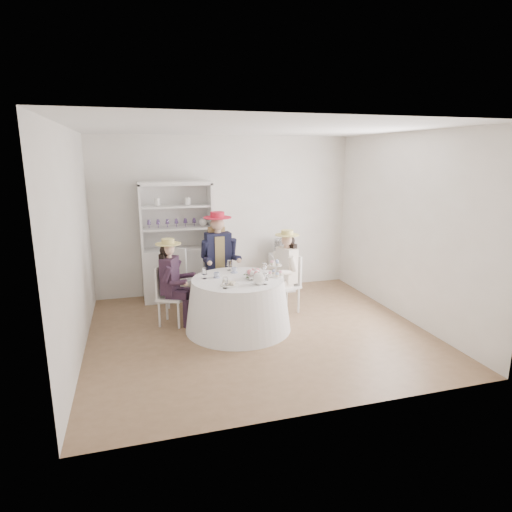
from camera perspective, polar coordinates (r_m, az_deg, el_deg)
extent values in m
plane|color=brown|center=(6.00, 0.27, -10.02)|extent=(4.50, 4.50, 0.00)
plane|color=white|center=(5.52, 0.30, 16.67)|extent=(4.50, 4.50, 0.00)
plane|color=silver|center=(7.52, -4.03, 5.44)|extent=(4.50, 0.00, 4.50)
plane|color=silver|center=(3.78, 8.86, -2.63)|extent=(4.50, 0.00, 4.50)
plane|color=silver|center=(5.43, -23.15, 1.33)|extent=(0.00, 4.50, 4.50)
plane|color=silver|center=(6.59, 19.44, 3.60)|extent=(0.00, 4.50, 4.50)
cone|color=white|center=(5.98, -2.41, -6.48)|extent=(1.47, 1.47, 0.71)
cylinder|color=white|center=(5.86, -2.44, -3.13)|extent=(1.27, 1.27, 0.02)
cube|color=silver|center=(7.30, -10.28, -2.32)|extent=(1.22, 0.61, 0.87)
cube|color=silver|center=(7.30, -10.76, 5.43)|extent=(1.15, 0.22, 1.07)
cube|color=silver|center=(7.05, -10.79, 9.52)|extent=(1.22, 0.61, 0.06)
cube|color=silver|center=(7.07, -15.15, 4.96)|extent=(0.11, 0.44, 1.07)
cube|color=silver|center=(7.18, -6.12, 5.46)|extent=(0.11, 0.44, 1.07)
cube|color=silver|center=(7.13, -10.54, 3.69)|extent=(1.13, 0.55, 0.03)
cube|color=silver|center=(7.08, -10.66, 6.55)|extent=(1.13, 0.55, 0.03)
sphere|color=white|center=(7.18, -7.09, 4.50)|extent=(0.14, 0.14, 0.14)
cube|color=silver|center=(7.70, 3.47, -2.18)|extent=(0.44, 0.44, 0.65)
cylinder|color=black|center=(7.59, 3.52, 1.19)|extent=(0.34, 0.34, 0.28)
cube|color=silver|center=(6.23, -11.15, -5.46)|extent=(0.47, 0.47, 0.04)
cylinder|color=silver|center=(6.12, -10.29, -7.78)|extent=(0.03, 0.03, 0.39)
cylinder|color=silver|center=(6.37, -9.41, -6.89)|extent=(0.03, 0.03, 0.39)
cylinder|color=silver|center=(6.23, -12.76, -7.54)|extent=(0.03, 0.03, 0.39)
cylinder|color=silver|center=(6.47, -11.80, -6.68)|extent=(0.03, 0.03, 0.39)
cube|color=silver|center=(6.22, -12.62, -3.25)|extent=(0.17, 0.31, 0.44)
cube|color=black|center=(6.14, -11.44, -2.54)|extent=(0.30, 0.36, 0.51)
cube|color=black|center=(6.10, -10.51, -5.13)|extent=(0.32, 0.24, 0.11)
cylinder|color=black|center=(6.15, -9.31, -7.57)|extent=(0.09, 0.09, 0.41)
cylinder|color=black|center=(5.95, -11.79, -2.46)|extent=(0.17, 0.14, 0.24)
cube|color=black|center=(6.24, -10.00, -4.68)|extent=(0.32, 0.24, 0.11)
cylinder|color=black|center=(6.29, -8.83, -7.06)|extent=(0.09, 0.09, 0.41)
cylinder|color=black|center=(6.28, -10.56, -1.56)|extent=(0.17, 0.14, 0.24)
cylinder|color=#D8A889|center=(6.07, -11.56, -0.04)|extent=(0.08, 0.08, 0.07)
sphere|color=#D8A889|center=(6.05, -11.60, 0.86)|extent=(0.17, 0.17, 0.17)
sphere|color=black|center=(6.07, -11.94, 0.75)|extent=(0.17, 0.17, 0.17)
cube|color=black|center=(6.13, -12.12, -1.14)|extent=(0.16, 0.22, 0.34)
cylinder|color=#CDBC64|center=(6.03, -11.64, 1.60)|extent=(0.35, 0.35, 0.01)
cylinder|color=#CDBC64|center=(6.03, -11.65, 1.93)|extent=(0.18, 0.18, 0.07)
cube|color=silver|center=(6.82, -4.96, -2.83)|extent=(0.46, 0.46, 0.04)
cylinder|color=silver|center=(6.69, -5.98, -5.40)|extent=(0.04, 0.04, 0.48)
cylinder|color=silver|center=(6.77, -3.12, -5.11)|extent=(0.04, 0.04, 0.48)
cylinder|color=silver|center=(7.01, -6.65, -4.54)|extent=(0.04, 0.04, 0.48)
cylinder|color=silver|center=(7.09, -3.91, -4.27)|extent=(0.04, 0.04, 0.48)
cube|color=silver|center=(6.92, -5.41, -0.09)|extent=(0.41, 0.06, 0.54)
cube|color=black|center=(6.74, -5.07, 0.49)|extent=(0.40, 0.24, 0.63)
cube|color=tan|center=(6.74, -5.07, 0.49)|extent=(0.17, 0.25, 0.54)
cube|color=black|center=(6.65, -5.50, -2.49)|extent=(0.16, 0.38, 0.13)
cylinder|color=black|center=(6.60, -5.12, -5.54)|extent=(0.11, 0.11, 0.50)
cylinder|color=black|center=(6.63, -6.87, 0.90)|extent=(0.11, 0.19, 0.30)
cube|color=black|center=(6.69, -3.88, -2.34)|extent=(0.16, 0.38, 0.13)
cylinder|color=black|center=(6.65, -3.49, -5.37)|extent=(0.11, 0.11, 0.50)
cylinder|color=black|center=(6.74, -3.15, 1.18)|extent=(0.11, 0.19, 0.30)
cylinder|color=#D8A889|center=(6.67, -5.13, 3.30)|extent=(0.10, 0.10, 0.09)
sphere|color=#D8A889|center=(6.65, -5.15, 4.31)|extent=(0.21, 0.21, 0.21)
sphere|color=tan|center=(6.70, -5.25, 4.23)|extent=(0.21, 0.21, 0.21)
cube|color=tan|center=(6.78, -5.29, 2.16)|extent=(0.26, 0.10, 0.41)
cylinder|color=red|center=(6.64, -5.17, 5.14)|extent=(0.43, 0.43, 0.01)
cylinder|color=red|center=(6.63, -5.18, 5.51)|extent=(0.22, 0.22, 0.09)
cube|color=silver|center=(6.60, 3.93, -4.06)|extent=(0.46, 0.46, 0.04)
cylinder|color=silver|center=(6.69, 2.14, -5.69)|extent=(0.03, 0.03, 0.40)
cylinder|color=silver|center=(6.47, 3.71, -6.37)|extent=(0.03, 0.03, 0.40)
cylinder|color=silver|center=(6.86, 4.09, -5.22)|extent=(0.03, 0.03, 0.40)
cylinder|color=silver|center=(6.65, 5.68, -5.87)|extent=(0.03, 0.03, 0.40)
cube|color=silver|center=(6.63, 5.07, -1.78)|extent=(0.14, 0.34, 0.46)
cube|color=white|center=(6.52, 4.11, -1.20)|extent=(0.28, 0.37, 0.53)
cube|color=white|center=(6.57, 2.75, -3.44)|extent=(0.33, 0.21, 0.11)
cylinder|color=white|center=(6.58, 1.84, -5.91)|extent=(0.09, 0.09, 0.42)
cylinder|color=white|center=(6.62, 2.84, -0.37)|extent=(0.18, 0.13, 0.25)
cube|color=white|center=(6.45, 3.64, -3.79)|extent=(0.33, 0.21, 0.11)
cylinder|color=white|center=(6.46, 2.71, -6.30)|extent=(0.09, 0.09, 0.42)
cylinder|color=white|center=(6.34, 4.93, -1.03)|extent=(0.18, 0.13, 0.25)
cylinder|color=#D8A889|center=(6.45, 4.15, 1.24)|extent=(0.08, 0.08, 0.07)
sphere|color=#D8A889|center=(6.43, 4.16, 2.11)|extent=(0.17, 0.17, 0.17)
sphere|color=black|center=(6.46, 4.44, 2.03)|extent=(0.17, 0.17, 0.17)
cube|color=black|center=(6.52, 4.63, 0.22)|extent=(0.14, 0.23, 0.35)
cylinder|color=#CDBC64|center=(6.41, 4.17, 2.83)|extent=(0.36, 0.36, 0.01)
cylinder|color=#CDBC64|center=(6.41, 4.18, 3.15)|extent=(0.18, 0.18, 0.07)
cube|color=silver|center=(6.88, -9.78, -2.98)|extent=(0.59, 0.59, 0.04)
cylinder|color=silver|center=(7.00, -7.82, -4.67)|extent=(0.04, 0.04, 0.46)
cylinder|color=silver|center=(7.17, -10.14, -4.32)|extent=(0.04, 0.04, 0.46)
cylinder|color=silver|center=(6.73, -9.25, -5.46)|extent=(0.04, 0.04, 0.46)
cylinder|color=silver|center=(6.91, -11.62, -5.08)|extent=(0.04, 0.04, 0.46)
cube|color=silver|center=(6.66, -10.73, -1.07)|extent=(0.33, 0.27, 0.52)
imported|color=white|center=(5.92, -5.26, -2.59)|extent=(0.09, 0.09, 0.07)
imported|color=white|center=(6.15, -2.93, -1.92)|extent=(0.09, 0.09, 0.07)
imported|color=white|center=(6.03, -0.74, -2.22)|extent=(0.10, 0.10, 0.07)
imported|color=white|center=(5.83, -0.31, -2.81)|extent=(0.25, 0.25, 0.06)
sphere|color=#D76B78|center=(5.84, 0.12, -2.18)|extent=(0.07, 0.07, 0.07)
sphere|color=white|center=(5.87, -0.08, -2.10)|extent=(0.07, 0.07, 0.07)
sphere|color=#D76B78|center=(5.88, -0.41, -2.07)|extent=(0.07, 0.07, 0.07)
sphere|color=white|center=(5.88, -0.75, -2.09)|extent=(0.07, 0.07, 0.07)
sphere|color=#D76B78|center=(5.85, -0.97, -2.17)|extent=(0.07, 0.07, 0.07)
sphere|color=white|center=(5.81, -0.99, -2.26)|extent=(0.07, 0.07, 0.07)
sphere|color=#D76B78|center=(5.78, -0.79, -2.34)|extent=(0.07, 0.07, 0.07)
sphere|color=white|center=(5.77, -0.45, -2.38)|extent=(0.07, 0.07, 0.07)
sphere|color=#D76B78|center=(5.78, -0.11, -2.35)|extent=(0.07, 0.07, 0.07)
sphere|color=white|center=(5.81, 0.11, -2.27)|extent=(0.07, 0.07, 0.07)
sphere|color=white|center=(5.58, 0.43, -3.04)|extent=(0.17, 0.17, 0.17)
cylinder|color=white|center=(5.61, 1.47, -2.86)|extent=(0.10, 0.03, 0.08)
cylinder|color=white|center=(5.56, 0.43, -2.18)|extent=(0.04, 0.04, 0.02)
cylinder|color=white|center=(5.57, -3.51, -3.87)|extent=(0.25, 0.25, 0.01)
cube|color=beige|center=(5.54, -3.95, -3.74)|extent=(0.06, 0.04, 0.03)
cube|color=beige|center=(5.56, -3.51, -3.53)|extent=(0.07, 0.05, 0.03)
cube|color=beige|center=(5.59, -3.07, -3.55)|extent=(0.07, 0.06, 0.03)
cube|color=beige|center=(5.59, -3.79, -3.43)|extent=(0.07, 0.07, 0.03)
cube|color=beige|center=(5.53, -3.13, -3.73)|extent=(0.06, 0.07, 0.03)
cylinder|color=white|center=(5.98, 2.60, -2.64)|extent=(0.24, 0.24, 0.01)
cylinder|color=white|center=(5.96, 2.60, -1.97)|extent=(0.02, 0.02, 0.16)
cylinder|color=white|center=(5.94, 2.61, -1.24)|extent=(0.18, 0.18, 0.01)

